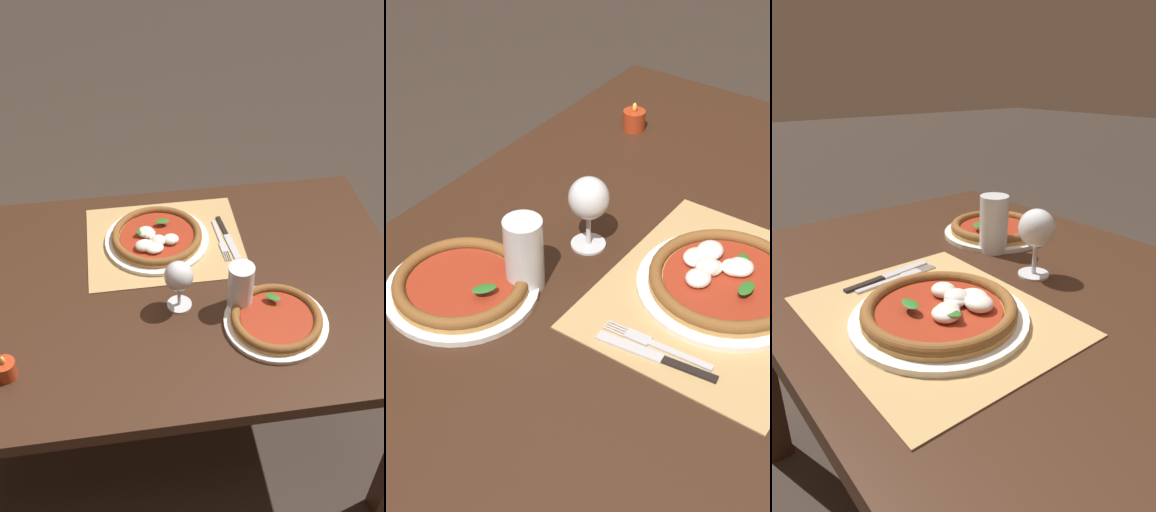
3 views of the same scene
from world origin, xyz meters
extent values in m
plane|color=#382D26|center=(0.00, 0.00, 0.00)|extent=(24.00, 24.00, 0.00)
cube|color=#382114|center=(0.00, 0.00, 0.72)|extent=(1.48, 0.94, 0.04)
cube|color=#382114|center=(-0.68, -0.41, 0.35)|extent=(0.07, 0.07, 0.70)
cube|color=tan|center=(-0.05, -0.20, 0.74)|extent=(0.48, 0.40, 0.00)
cylinder|color=white|center=(-0.03, -0.20, 0.75)|extent=(0.33, 0.33, 0.01)
cylinder|color=tan|center=(-0.03, -0.20, 0.76)|extent=(0.28, 0.28, 0.01)
torus|color=brown|center=(-0.03, -0.20, 0.77)|extent=(0.28, 0.28, 0.02)
cylinder|color=maroon|center=(-0.03, -0.20, 0.77)|extent=(0.23, 0.23, 0.00)
ellipsoid|color=silver|center=(0.00, -0.20, 0.78)|extent=(0.04, 0.05, 0.02)
ellipsoid|color=silver|center=(-0.02, -0.17, 0.78)|extent=(0.05, 0.04, 0.02)
ellipsoid|color=silver|center=(-0.03, -0.16, 0.78)|extent=(0.05, 0.05, 0.03)
ellipsoid|color=silver|center=(-0.01, -0.13, 0.78)|extent=(0.06, 0.05, 0.02)
ellipsoid|color=silver|center=(-0.07, -0.16, 0.78)|extent=(0.05, 0.05, 0.03)
ellipsoid|color=silver|center=(0.01, -0.21, 0.78)|extent=(0.05, 0.05, 0.02)
ellipsoid|color=silver|center=(0.02, -0.14, 0.78)|extent=(0.06, 0.05, 0.03)
ellipsoid|color=#286B23|center=(-0.05, -0.25, 0.79)|extent=(0.04, 0.03, 0.00)
ellipsoid|color=#286B23|center=(0.02, -0.21, 0.79)|extent=(0.05, 0.04, 0.00)
cylinder|color=white|center=(-0.31, 0.19, 0.75)|extent=(0.28, 0.28, 0.01)
cylinder|color=tan|center=(-0.31, 0.19, 0.76)|extent=(0.25, 0.25, 0.01)
torus|color=brown|center=(-0.31, 0.19, 0.77)|extent=(0.25, 0.25, 0.02)
cylinder|color=maroon|center=(-0.31, 0.19, 0.76)|extent=(0.20, 0.20, 0.00)
ellipsoid|color=#286B23|center=(-0.31, 0.13, 0.78)|extent=(0.05, 0.04, 0.00)
cylinder|color=silver|center=(-0.06, 0.08, 0.74)|extent=(0.07, 0.07, 0.00)
cylinder|color=silver|center=(-0.06, 0.08, 0.78)|extent=(0.01, 0.01, 0.06)
ellipsoid|color=silver|center=(-0.06, 0.08, 0.85)|extent=(0.08, 0.08, 0.08)
ellipsoid|color=#C17019|center=(-0.06, 0.08, 0.84)|extent=(0.07, 0.07, 0.05)
cylinder|color=silver|center=(-0.22, 0.11, 0.81)|extent=(0.07, 0.07, 0.15)
cylinder|color=black|center=(-0.22, 0.11, 0.80)|extent=(0.07, 0.07, 0.12)
cylinder|color=silver|center=(-0.22, 0.11, 0.86)|extent=(0.07, 0.07, 0.02)
cube|color=#B7B7BC|center=(-0.22, -0.22, 0.75)|extent=(0.02, 0.12, 0.00)
cube|color=#B7B7BC|center=(-0.23, -0.14, 0.75)|extent=(0.02, 0.05, 0.00)
cylinder|color=#B7B7BC|center=(-0.22, -0.09, 0.75)|extent=(0.01, 0.04, 0.00)
cylinder|color=#B7B7BC|center=(-0.23, -0.09, 0.75)|extent=(0.01, 0.04, 0.00)
cylinder|color=#B7B7BC|center=(-0.23, -0.09, 0.75)|extent=(0.01, 0.04, 0.00)
cylinder|color=#B7B7BC|center=(-0.24, -0.09, 0.75)|extent=(0.01, 0.04, 0.00)
cube|color=black|center=(-0.24, -0.24, 0.75)|extent=(0.02, 0.10, 0.01)
cube|color=#B7B7BC|center=(-0.25, -0.14, 0.75)|extent=(0.03, 0.12, 0.00)
cylinder|color=#B23819|center=(0.40, 0.26, 0.77)|extent=(0.06, 0.06, 0.05)
cylinder|color=silver|center=(0.40, 0.26, 0.76)|extent=(0.04, 0.04, 0.03)
ellipsoid|color=#F9C64C|center=(0.40, 0.26, 0.80)|extent=(0.01, 0.01, 0.02)
camera|label=1|loc=(0.08, 1.25, 1.96)|focal=42.00mm
camera|label=2|loc=(-0.99, -0.55, 1.61)|focal=50.00mm
camera|label=3|loc=(0.53, -0.58, 1.16)|focal=30.00mm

